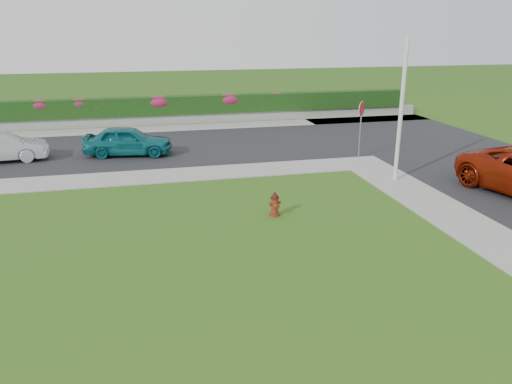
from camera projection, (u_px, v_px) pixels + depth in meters
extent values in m
plane|color=black|center=(257.00, 272.00, 12.42)|extent=(120.00, 120.00, 0.00)
cube|color=black|center=(90.00, 152.00, 24.24)|extent=(26.00, 8.00, 0.04)
cube|color=gray|center=(54.00, 183.00, 19.41)|extent=(24.00, 2.00, 0.04)
cube|color=gray|center=(363.00, 163.00, 22.25)|extent=(2.00, 2.00, 0.04)
cube|color=gray|center=(167.00, 128.00, 29.73)|extent=(34.00, 2.00, 0.04)
cube|color=gray|center=(165.00, 119.00, 31.03)|extent=(34.00, 0.40, 0.60)
cube|color=black|center=(164.00, 106.00, 30.85)|extent=(32.00, 0.90, 1.10)
cylinder|color=#50180C|center=(274.00, 214.00, 16.11)|extent=(0.34, 0.34, 0.08)
cylinder|color=#50180C|center=(275.00, 206.00, 16.02)|extent=(0.23, 0.23, 0.52)
cylinder|color=black|center=(275.00, 198.00, 15.94)|extent=(0.28, 0.28, 0.05)
sphere|color=black|center=(275.00, 197.00, 15.93)|extent=(0.23, 0.23, 0.23)
cylinder|color=black|center=(275.00, 193.00, 15.89)|extent=(0.07, 0.07, 0.07)
cylinder|color=#50180C|center=(270.00, 204.00, 15.93)|extent=(0.12, 0.13, 0.11)
cylinder|color=#50180C|center=(279.00, 203.00, 16.06)|extent=(0.12, 0.13, 0.11)
cylinder|color=#50180C|center=(277.00, 206.00, 15.88)|extent=(0.17, 0.15, 0.15)
imported|color=#0D6169|center=(128.00, 141.00, 23.33)|extent=(4.23, 2.23, 1.37)
imported|color=#B5B9BE|center=(0.00, 147.00, 22.22)|extent=(4.03, 1.65, 1.30)
cylinder|color=silver|center=(401.00, 111.00, 18.94)|extent=(0.16, 0.16, 5.50)
cylinder|color=slate|center=(360.00, 133.00, 22.76)|extent=(0.06, 0.06, 2.34)
cylinder|color=#B70C25|center=(362.00, 109.00, 22.40)|extent=(0.50, 0.50, 0.68)
cylinder|color=white|center=(362.00, 109.00, 22.40)|extent=(0.52, 0.52, 0.72)
ellipsoid|color=#AD1D62|center=(40.00, 105.00, 29.10)|extent=(1.29, 0.83, 0.64)
ellipsoid|color=#AD1D62|center=(79.00, 103.00, 29.57)|extent=(1.22, 0.78, 0.61)
ellipsoid|color=#AD1D62|center=(159.00, 102.00, 30.61)|extent=(1.52, 0.97, 0.76)
ellipsoid|color=#AD1D62|center=(229.00, 99.00, 31.57)|extent=(1.48, 0.95, 0.74)
ellipsoid|color=#AD1D62|center=(276.00, 97.00, 32.22)|extent=(1.05, 0.67, 0.52)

